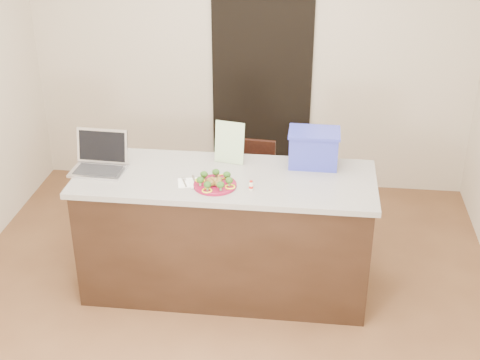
# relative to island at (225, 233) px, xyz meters

# --- Properties ---
(ground) EXTENTS (4.00, 4.00, 0.00)m
(ground) POSITION_rel_island_xyz_m (0.00, -0.25, -0.46)
(ground) COLOR brown
(ground) RESTS_ON ground
(room_shell) EXTENTS (4.00, 4.00, 4.00)m
(room_shell) POSITION_rel_island_xyz_m (0.00, -0.25, 1.16)
(room_shell) COLOR white
(room_shell) RESTS_ON ground
(doorway) EXTENTS (0.90, 0.02, 2.00)m
(doorway) POSITION_rel_island_xyz_m (0.10, 1.73, 0.54)
(doorway) COLOR black
(doorway) RESTS_ON ground
(island) EXTENTS (2.06, 0.76, 0.92)m
(island) POSITION_rel_island_xyz_m (0.00, 0.00, 0.00)
(island) COLOR black
(island) RESTS_ON ground
(plate) EXTENTS (0.29, 0.29, 0.02)m
(plate) POSITION_rel_island_xyz_m (-0.04, -0.15, 0.47)
(plate) COLOR maroon
(plate) RESTS_ON island
(meatballs) EXTENTS (0.12, 0.10, 0.04)m
(meatballs) POSITION_rel_island_xyz_m (-0.04, -0.16, 0.50)
(meatballs) COLOR brown
(meatballs) RESTS_ON plate
(broccoli) EXTENTS (0.24, 0.24, 0.04)m
(broccoli) POSITION_rel_island_xyz_m (-0.04, -0.15, 0.51)
(broccoli) COLOR #1D4412
(broccoli) RESTS_ON plate
(pepper_rings) EXTENTS (0.28, 0.28, 0.01)m
(pepper_rings) POSITION_rel_island_xyz_m (-0.04, -0.15, 0.48)
(pepper_rings) COLOR yellow
(pepper_rings) RESTS_ON plate
(napkin) EXTENTS (0.16, 0.16, 0.01)m
(napkin) POSITION_rel_island_xyz_m (-0.23, -0.13, 0.46)
(napkin) COLOR white
(napkin) RESTS_ON island
(fork) EXTENTS (0.05, 0.14, 0.00)m
(fork) POSITION_rel_island_xyz_m (-0.25, -0.12, 0.47)
(fork) COLOR #AEAEB3
(fork) RESTS_ON napkin
(knife) EXTENTS (0.05, 0.19, 0.01)m
(knife) POSITION_rel_island_xyz_m (-0.20, -0.14, 0.47)
(knife) COLOR white
(knife) RESTS_ON napkin
(yogurt_bottle) EXTENTS (0.03, 0.03, 0.06)m
(yogurt_bottle) POSITION_rel_island_xyz_m (0.20, -0.17, 0.48)
(yogurt_bottle) COLOR white
(yogurt_bottle) RESTS_ON island
(laptop) EXTENTS (0.38, 0.30, 0.26)m
(laptop) POSITION_rel_island_xyz_m (-0.88, 0.03, 0.53)
(laptop) COLOR silver
(laptop) RESTS_ON island
(leaflet) EXTENTS (0.22, 0.09, 0.30)m
(leaflet) POSITION_rel_island_xyz_m (0.00, 0.23, 0.61)
(leaflet) COLOR white
(leaflet) RESTS_ON island
(blue_box) EXTENTS (0.36, 0.26, 0.26)m
(blue_box) POSITION_rel_island_xyz_m (0.59, 0.26, 0.59)
(blue_box) COLOR #3037AE
(blue_box) RESTS_ON island
(chair) EXTENTS (0.39, 0.39, 0.83)m
(chair) POSITION_rel_island_xyz_m (0.11, 0.75, 0.01)
(chair) COLOR black
(chair) RESTS_ON ground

